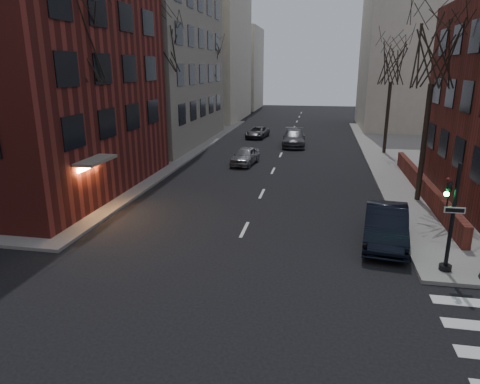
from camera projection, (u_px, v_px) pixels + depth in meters
name	position (u px, v px, depth m)	size (l,w,h in m)	color
low_wall_right	(424.00, 187.00, 24.72)	(0.35, 16.00, 1.00)	maroon
building_distant_la	(194.00, 55.00, 60.63)	(14.00, 16.00, 18.00)	beige
building_distant_ra	(424.00, 61.00, 50.89)	(14.00, 14.00, 16.00)	beige
building_distant_lb	(232.00, 69.00, 76.88)	(10.00, 12.00, 14.00)	beige
traffic_signal	(450.00, 225.00, 15.17)	(0.76, 0.44, 4.00)	black
tree_left_a	(76.00, 42.00, 21.01)	(4.18, 4.18, 10.26)	#2D231C
tree_left_b	(162.00, 45.00, 32.21)	(4.40, 4.40, 10.80)	#2D231C
tree_left_c	(209.00, 60.00, 45.66)	(3.96, 3.96, 9.72)	#2D231C
tree_right_a	(435.00, 52.00, 21.79)	(3.96, 3.96, 9.72)	#2D231C
tree_right_b	(392.00, 63.00, 35.12)	(3.74, 3.74, 9.18)	#2D231C
streetlamp_near	(153.00, 113.00, 29.64)	(0.36, 0.36, 6.28)	black
streetlamp_far	(220.00, 95.00, 48.51)	(0.36, 0.36, 6.28)	black
parked_sedan	(386.00, 225.00, 18.22)	(1.72, 4.92, 1.62)	black
car_lane_silver	(245.00, 156.00, 33.22)	(1.57, 3.90, 1.33)	#9A999E
car_lane_gray	(294.00, 138.00, 40.92)	(2.14, 5.26, 1.53)	#424247
car_lane_far	(257.00, 132.00, 45.80)	(1.91, 4.15, 1.15)	#434348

